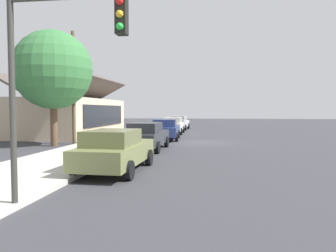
{
  "coord_description": "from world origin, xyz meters",
  "views": [
    {
      "loc": [
        -22.68,
        -0.95,
        2.34
      ],
      "look_at": [
        -0.31,
        2.14,
        1.17
      ],
      "focal_mm": 34.3,
      "sensor_mm": 36.0,
      "label": 1
    }
  ],
  "objects_px": {
    "car_charcoal": "(147,136)",
    "shade_tree": "(53,70)",
    "utility_pole_wooden": "(74,86)",
    "car_ivory": "(173,125)",
    "car_silver": "(179,123)",
    "car_navy": "(165,129)",
    "traffic_light_main": "(55,58)",
    "car_olive": "(115,150)",
    "fire_hydrant_red": "(146,133)"
  },
  "relations": [
    {
      "from": "car_charcoal",
      "to": "shade_tree",
      "type": "bearing_deg",
      "value": 81.3
    },
    {
      "from": "car_silver",
      "to": "fire_hydrant_red",
      "type": "xyz_separation_m",
      "value": [
        -12.42,
        1.38,
        -0.32
      ]
    },
    {
      "from": "fire_hydrant_red",
      "to": "car_charcoal",
      "type": "bearing_deg",
      "value": -167.73
    },
    {
      "from": "car_charcoal",
      "to": "utility_pole_wooden",
      "type": "bearing_deg",
      "value": 68.52
    },
    {
      "from": "shade_tree",
      "to": "traffic_light_main",
      "type": "relative_size",
      "value": 1.41
    },
    {
      "from": "shade_tree",
      "to": "fire_hydrant_red",
      "type": "bearing_deg",
      "value": -41.52
    },
    {
      "from": "car_olive",
      "to": "traffic_light_main",
      "type": "xyz_separation_m",
      "value": [
        -4.75,
        -0.1,
        2.67
      ]
    },
    {
      "from": "car_navy",
      "to": "traffic_light_main",
      "type": "height_order",
      "value": "traffic_light_main"
    },
    {
      "from": "car_charcoal",
      "to": "car_ivory",
      "type": "relative_size",
      "value": 1.04
    },
    {
      "from": "fire_hydrant_red",
      "to": "utility_pole_wooden",
      "type": "bearing_deg",
      "value": 136.86
    },
    {
      "from": "shade_tree",
      "to": "utility_pole_wooden",
      "type": "distance_m",
      "value": 1.69
    },
    {
      "from": "car_navy",
      "to": "car_olive",
      "type": "bearing_deg",
      "value": 176.63
    },
    {
      "from": "car_charcoal",
      "to": "car_silver",
      "type": "height_order",
      "value": "same"
    },
    {
      "from": "car_silver",
      "to": "car_ivory",
      "type": "bearing_deg",
      "value": -177.23
    },
    {
      "from": "shade_tree",
      "to": "traffic_light_main",
      "type": "height_order",
      "value": "shade_tree"
    },
    {
      "from": "car_charcoal",
      "to": "shade_tree",
      "type": "height_order",
      "value": "shade_tree"
    },
    {
      "from": "traffic_light_main",
      "to": "fire_hydrant_red",
      "type": "xyz_separation_m",
      "value": [
        17.79,
        1.66,
        -2.99
      ]
    },
    {
      "from": "car_olive",
      "to": "shade_tree",
      "type": "distance_m",
      "value": 10.7
    },
    {
      "from": "car_olive",
      "to": "car_navy",
      "type": "xyz_separation_m",
      "value": [
        12.85,
        -0.02,
        -0.0
      ]
    },
    {
      "from": "car_silver",
      "to": "traffic_light_main",
      "type": "relative_size",
      "value": 0.91
    },
    {
      "from": "utility_pole_wooden",
      "to": "car_olive",
      "type": "bearing_deg",
      "value": -147.66
    },
    {
      "from": "car_olive",
      "to": "utility_pole_wooden",
      "type": "xyz_separation_m",
      "value": [
        8.78,
        5.56,
        3.11
      ]
    },
    {
      "from": "utility_pole_wooden",
      "to": "fire_hydrant_red",
      "type": "xyz_separation_m",
      "value": [
        4.27,
        -4.0,
        -3.43
      ]
    },
    {
      "from": "shade_tree",
      "to": "fire_hydrant_red",
      "type": "height_order",
      "value": "shade_tree"
    },
    {
      "from": "car_olive",
      "to": "fire_hydrant_red",
      "type": "xyz_separation_m",
      "value": [
        13.05,
        1.56,
        -0.32
      ]
    },
    {
      "from": "car_ivory",
      "to": "utility_pole_wooden",
      "type": "relative_size",
      "value": 0.62
    },
    {
      "from": "car_olive",
      "to": "car_charcoal",
      "type": "bearing_deg",
      "value": 2.92
    },
    {
      "from": "car_navy",
      "to": "car_ivory",
      "type": "xyz_separation_m",
      "value": [
        6.21,
        0.2,
        -0.0
      ]
    },
    {
      "from": "car_navy",
      "to": "car_silver",
      "type": "xyz_separation_m",
      "value": [
        12.62,
        0.2,
        -0.0
      ]
    },
    {
      "from": "car_ivory",
      "to": "shade_tree",
      "type": "distance_m",
      "value": 13.62
    },
    {
      "from": "car_ivory",
      "to": "fire_hydrant_red",
      "type": "xyz_separation_m",
      "value": [
        -6.01,
        1.38,
        -0.32
      ]
    },
    {
      "from": "car_ivory",
      "to": "car_silver",
      "type": "relative_size",
      "value": 0.99
    },
    {
      "from": "car_olive",
      "to": "car_silver",
      "type": "relative_size",
      "value": 1.01
    },
    {
      "from": "car_charcoal",
      "to": "car_ivory",
      "type": "distance_m",
      "value": 12.56
    },
    {
      "from": "utility_pole_wooden",
      "to": "car_silver",
      "type": "bearing_deg",
      "value": -17.86
    },
    {
      "from": "car_charcoal",
      "to": "traffic_light_main",
      "type": "relative_size",
      "value": 0.93
    },
    {
      "from": "car_charcoal",
      "to": "utility_pole_wooden",
      "type": "xyz_separation_m",
      "value": [
        2.28,
        5.43,
        3.11
      ]
    },
    {
      "from": "car_ivory",
      "to": "shade_tree",
      "type": "xyz_separation_m",
      "value": [
        -11.45,
        6.2,
        4.0
      ]
    },
    {
      "from": "car_navy",
      "to": "shade_tree",
      "type": "bearing_deg",
      "value": 126.07
    },
    {
      "from": "traffic_light_main",
      "to": "car_navy",
      "type": "bearing_deg",
      "value": 0.26
    },
    {
      "from": "car_charcoal",
      "to": "fire_hydrant_red",
      "type": "relative_size",
      "value": 6.83
    },
    {
      "from": "car_navy",
      "to": "fire_hydrant_red",
      "type": "relative_size",
      "value": 6.58
    },
    {
      "from": "traffic_light_main",
      "to": "utility_pole_wooden",
      "type": "distance_m",
      "value": 14.67
    },
    {
      "from": "car_charcoal",
      "to": "shade_tree",
      "type": "xyz_separation_m",
      "value": [
        1.11,
        6.25,
        4.0
      ]
    },
    {
      "from": "car_navy",
      "to": "traffic_light_main",
      "type": "xyz_separation_m",
      "value": [
        -17.6,
        -0.08,
        2.68
      ]
    },
    {
      "from": "car_charcoal",
      "to": "traffic_light_main",
      "type": "bearing_deg",
      "value": -177.46
    },
    {
      "from": "fire_hydrant_red",
      "to": "car_navy",
      "type": "bearing_deg",
      "value": -97.12
    },
    {
      "from": "car_silver",
      "to": "traffic_light_main",
      "type": "distance_m",
      "value": 30.33
    },
    {
      "from": "car_charcoal",
      "to": "shade_tree",
      "type": "distance_m",
      "value": 7.5
    },
    {
      "from": "utility_pole_wooden",
      "to": "car_navy",
      "type": "bearing_deg",
      "value": -53.89
    }
  ]
}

